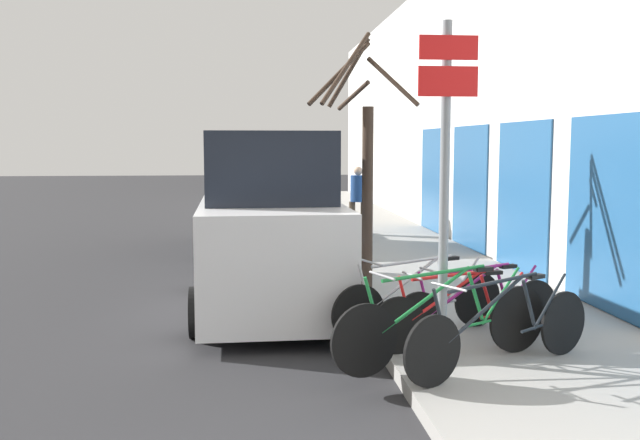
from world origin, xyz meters
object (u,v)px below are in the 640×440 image
bicycle_0 (503,330)px  street_tree (364,168)px  parked_car_0 (268,230)px  bicycle_4 (421,301)px  signpost (445,174)px  parked_car_1 (255,201)px  bicycle_3 (479,307)px  bicycle_1 (445,323)px  bicycle_2 (462,314)px  pedestrian_near (358,195)px

bicycle_0 → street_tree: 4.28m
parked_car_0 → street_tree: size_ratio=1.23×
bicycle_4 → street_tree: size_ratio=0.57×
signpost → bicycle_4: bearing=88.8°
bicycle_0 → parked_car_1: (-2.27, 9.39, 0.53)m
street_tree → bicycle_0: bearing=-79.8°
bicycle_0 → bicycle_3: 1.07m
signpost → street_tree: 3.62m
bicycle_1 → bicycle_2: bearing=-52.1°
bicycle_3 → bicycle_1: bearing=124.6°
bicycle_0 → bicycle_2: bicycle_0 is taller
signpost → parked_car_1: signpost is taller
parked_car_1 → pedestrian_near: size_ratio=2.57×
bicycle_2 → bicycle_4: (-0.31, 0.57, 0.02)m
bicycle_1 → street_tree: street_tree is taller
bicycle_0 → bicycle_3: bicycle_0 is taller
parked_car_1 → pedestrian_near: 2.71m
bicycle_1 → parked_car_1: size_ratio=0.57×
bicycle_0 → bicycle_4: 1.43m
parked_car_0 → pedestrian_near: 7.42m
parked_car_0 → bicycle_0: bearing=-59.0°
signpost → bicycle_1: size_ratio=1.41×
bicycle_1 → parked_car_0: 3.65m
signpost → bicycle_4: signpost is taller
bicycle_0 → bicycle_2: (-0.17, 0.78, -0.03)m
bicycle_4 → pedestrian_near: (0.69, 9.11, 0.57)m
signpost → bicycle_2: signpost is taller
bicycle_1 → pedestrian_near: pedestrian_near is taller
bicycle_2 → bicycle_4: size_ratio=0.95×
bicycle_0 → pedestrian_near: pedestrian_near is taller
signpost → parked_car_1: bearing=101.1°
signpost → pedestrian_near: signpost is taller
bicycle_1 → bicycle_3: bicycle_1 is taller
parked_car_0 → pedestrian_near: (2.38, 7.03, -0.02)m
bicycle_3 → street_tree: 3.36m
parked_car_0 → street_tree: street_tree is taller
signpost → street_tree: size_ratio=0.89×
signpost → parked_car_0: (-1.66, 3.07, -0.91)m
parked_car_0 → pedestrian_near: parked_car_0 is taller
bicycle_1 → bicycle_2: size_ratio=1.17×
bicycle_1 → parked_car_0: size_ratio=0.51×
bicycle_4 → parked_car_1: bearing=-8.1°
signpost → bicycle_0: (0.50, -0.36, -1.50)m
bicycle_2 → pedestrian_near: bearing=-15.1°
signpost → pedestrian_near: 10.17m
pedestrian_near → bicycle_1: bearing=-94.7°
signpost → bicycle_0: size_ratio=1.52×
bicycle_1 → street_tree: (-0.21, 3.74, 1.42)m
signpost → bicycle_1: bearing=-92.4°
bicycle_0 → parked_car_1: parked_car_1 is taller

